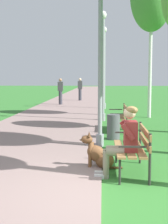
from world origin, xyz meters
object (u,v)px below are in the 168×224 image
Objects in this scene: park_bench_near at (134,145)px; pedestrian_distant at (60,91)px; lamp_post_near at (100,64)px; pedestrian_further_distant at (80,89)px; lamp_post_far at (104,67)px; park_bench_mid at (120,115)px; lamp_post_mid at (103,65)px; litter_bin at (113,127)px; person_seated_on_near_bench at (124,139)px; dog_brown at (99,155)px.

park_bench_near is 14.77m from pedestrian_distant.
lamp_post_near is 15.81m from pedestrian_further_distant.
pedestrian_further_distant is at bearing 74.87° from pedestrian_distant.
lamp_post_far reaches higher than park_bench_near.
park_bench_near and park_bench_mid have the same top height.
lamp_post_mid is at bearing 102.65° from park_bench_mid.
litter_bin is 0.42× the size of pedestrian_distant.
park_bench_near is 0.91× the size of pedestrian_distant.
person_seated_on_near_bench is at bearing -78.54° from pedestrian_distant.
park_bench_mid is at bearing 87.94° from person_seated_on_near_bench.
lamp_post_far is at bearing 89.12° from lamp_post_near.
lamp_post_near is at bearing -104.43° from park_bench_mid.
park_bench_mid is 5.02m from person_seated_on_near_bench.
person_seated_on_near_bench reaches higher than park_bench_mid.
lamp_post_far is (-0.49, 12.21, 1.77)m from park_bench_near.
pedestrian_distant is (-2.54, 12.09, -1.23)m from lamp_post_near.
pedestrian_distant reaches higher than park_bench_near.
park_bench_near is at bearing -87.69° from lamp_post_far.
pedestrian_further_distant is at bearing 95.72° from lamp_post_near.
lamp_post_far is 6.32× the size of litter_bin.
park_bench_mid is at bearing -80.64° from pedestrian_further_distant.
lamp_post_far is (0.15, 11.97, 2.03)m from dog_brown.
pedestrian_further_distant is at bearing 95.06° from dog_brown.
pedestrian_distant is at bearing 104.61° from litter_bin.
lamp_post_near is (-0.44, 2.61, 1.39)m from person_seated_on_near_bench.
lamp_post_mid is 0.97× the size of lamp_post_far.
pedestrian_distant is at bearing 101.46° from person_seated_on_near_bench.
park_bench_mid is at bearing 90.32° from park_bench_near.
lamp_post_near reaches higher than dog_brown.
park_bench_mid reaches higher than litter_bin.
pedestrian_distant reaches higher than dog_brown.
pedestrian_further_distant is (-2.01, 18.29, 0.16)m from person_seated_on_near_bench.
park_bench_mid is 0.34× the size of lamp_post_far.
park_bench_near is at bearing -74.53° from lamp_post_near.
dog_brown is 0.50× the size of pedestrian_further_distant.
pedestrian_distant reaches higher than litter_bin.
lamp_post_far reaches higher than lamp_post_near.
person_seated_on_near_bench is at bearing -88.69° from lamp_post_far.
lamp_post_far is at bearing 91.40° from litter_bin.
lamp_post_far is (0.15, 9.88, 0.22)m from lamp_post_near.
pedestrian_further_distant is (-2.19, 13.28, 0.33)m from park_bench_mid.
pedestrian_further_distant is at bearing 98.62° from lamp_post_mid.
lamp_post_far is at bearing 89.18° from lamp_post_mid.
park_bench_mid is 2.93m from lamp_post_near.
park_bench_mid is 2.14× the size of litter_bin.
lamp_post_mid is at bearing -90.82° from lamp_post_far.
park_bench_mid is at bearing -86.43° from lamp_post_far.
pedestrian_further_distant reaches higher than person_seated_on_near_bench.
pedestrian_distant is at bearing -105.13° from pedestrian_further_distant.
litter_bin is at bearing -88.60° from lamp_post_far.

